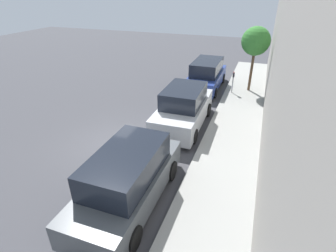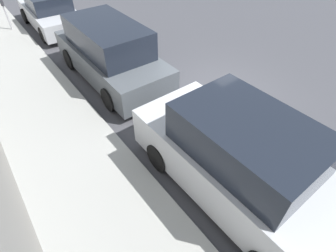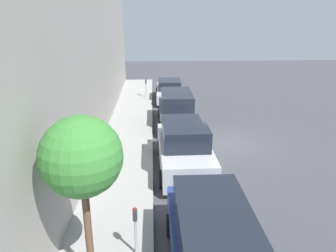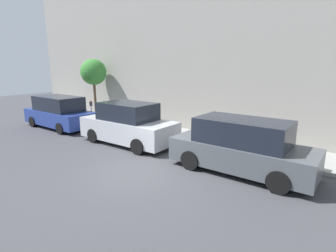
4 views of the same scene
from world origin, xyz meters
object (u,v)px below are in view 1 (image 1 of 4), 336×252
parked_suv_third (184,108)px  parking_meter_far (233,80)px  parked_minivan_fourth (206,75)px  street_tree (256,41)px  parked_minivan_second (128,179)px

parked_suv_third → parking_meter_far: 5.38m
parked_minivan_fourth → street_tree: street_tree is taller
parked_suv_third → street_tree: (2.71, 5.92, 2.32)m
parked_minivan_fourth → parking_meter_far: 1.95m
parked_minivan_fourth → street_tree: 3.66m
parked_minivan_fourth → parked_minivan_second: bearing=-89.9°
parked_suv_third → street_tree: bearing=65.4°
parked_minivan_fourth → street_tree: bearing=3.5°
parked_minivan_fourth → parking_meter_far: (1.84, -0.65, 0.05)m
parking_meter_far → street_tree: size_ratio=0.34×
parked_minivan_second → street_tree: 12.15m
parked_suv_third → street_tree: 6.91m
parked_suv_third → parking_meter_far: (1.72, 5.10, 0.05)m
parked_suv_third → parked_minivan_fourth: parked_suv_third is taller
parked_minivan_fourth → parking_meter_far: size_ratio=3.65×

